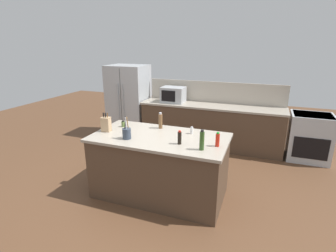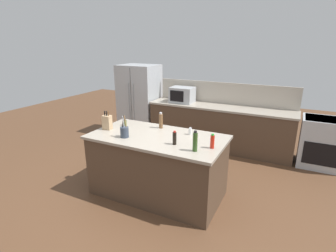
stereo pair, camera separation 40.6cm
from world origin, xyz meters
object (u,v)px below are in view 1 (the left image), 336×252
(olive_oil_bottle, at_px, (202,140))
(salt_shaker, at_px, (192,130))
(range_oven, at_px, (309,137))
(hot_sauce_bottle, at_px, (218,140))
(knife_block, at_px, (106,124))
(soy_sauce_bottle, at_px, (180,138))
(utensil_crock, at_px, (127,133))
(spice_jar_oregano, at_px, (123,124))
(pepper_grinder, at_px, (160,121))
(refrigerator, at_px, (129,101))
(microwave, at_px, (173,95))

(olive_oil_bottle, bearing_deg, salt_shaker, 117.53)
(range_oven, xyz_separation_m, salt_shaker, (-1.86, -1.93, 0.52))
(hot_sauce_bottle, xyz_separation_m, salt_shaker, (-0.44, 0.35, -0.04))
(hot_sauce_bottle, bearing_deg, knife_block, 179.70)
(salt_shaker, height_order, soy_sauce_bottle, soy_sauce_bottle)
(utensil_crock, height_order, salt_shaker, utensil_crock)
(hot_sauce_bottle, distance_m, salt_shaker, 0.57)
(knife_block, bearing_deg, spice_jar_oregano, 60.69)
(soy_sauce_bottle, bearing_deg, pepper_grinder, 132.54)
(range_oven, xyz_separation_m, utensil_crock, (-2.65, -2.45, 0.56))
(range_oven, distance_m, utensil_crock, 3.65)
(pepper_grinder, distance_m, salt_shaker, 0.54)
(refrigerator, xyz_separation_m, knife_block, (0.90, -2.33, 0.19))
(spice_jar_oregano, bearing_deg, pepper_grinder, 13.63)
(microwave, xyz_separation_m, pepper_grinder, (0.45, -1.85, -0.05))
(spice_jar_oregano, bearing_deg, refrigerator, 116.67)
(microwave, height_order, olive_oil_bottle, microwave)
(pepper_grinder, bearing_deg, range_oven, 37.73)
(pepper_grinder, xyz_separation_m, olive_oil_bottle, (0.81, -0.62, 0.01))
(salt_shaker, bearing_deg, olive_oil_bottle, -62.47)
(microwave, bearing_deg, olive_oil_bottle, -63.03)
(range_oven, bearing_deg, microwave, 180.00)
(spice_jar_oregano, xyz_separation_m, olive_oil_bottle, (1.40, -0.48, 0.08))
(range_oven, relative_size, spice_jar_oregano, 9.18)
(microwave, distance_m, hot_sauce_bottle, 2.69)
(microwave, distance_m, soy_sauce_bottle, 2.56)
(range_oven, height_order, salt_shaker, salt_shaker)
(utensil_crock, relative_size, spice_jar_oregano, 3.19)
(olive_oil_bottle, bearing_deg, pepper_grinder, 142.56)
(utensil_crock, xyz_separation_m, olive_oil_bottle, (1.08, -0.02, 0.04))
(spice_jar_oregano, distance_m, soy_sauce_bottle, 1.15)
(microwave, bearing_deg, salt_shaker, -63.19)
(utensil_crock, height_order, pepper_grinder, utensil_crock)
(knife_block, bearing_deg, olive_oil_bottle, -12.27)
(refrigerator, distance_m, knife_block, 2.50)
(knife_block, bearing_deg, refrigerator, 106.12)
(hot_sauce_bottle, bearing_deg, utensil_crock, -172.34)
(salt_shaker, distance_m, olive_oil_bottle, 0.61)
(refrigerator, bearing_deg, utensil_crock, -61.68)
(salt_shaker, relative_size, soy_sauce_bottle, 0.59)
(microwave, height_order, pepper_grinder, microwave)
(pepper_grinder, bearing_deg, salt_shaker, -8.69)
(refrigerator, bearing_deg, soy_sauce_bottle, -49.18)
(utensil_crock, relative_size, olive_oil_bottle, 1.20)
(knife_block, height_order, hot_sauce_bottle, knife_block)
(knife_block, xyz_separation_m, soy_sauce_bottle, (1.20, -0.11, -0.03))
(refrigerator, bearing_deg, pepper_grinder, -49.68)
(range_oven, distance_m, spice_jar_oregano, 3.62)
(refrigerator, xyz_separation_m, olive_oil_bottle, (2.42, -2.52, 0.21))
(refrigerator, xyz_separation_m, hot_sauce_bottle, (2.59, -2.33, 0.17))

